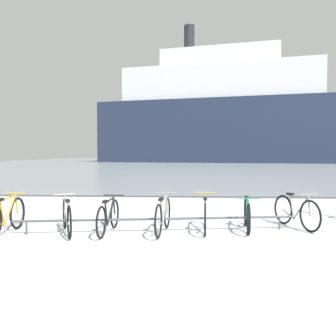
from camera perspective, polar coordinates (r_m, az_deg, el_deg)
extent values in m
cube|color=gray|center=(69.06, 3.14, 0.88)|extent=(80.00, 110.00, 0.08)
cube|color=#47474C|center=(14.14, 1.70, -4.61)|extent=(80.00, 0.50, 0.05)
cylinder|color=#4C5156|center=(7.87, -1.69, -7.97)|extent=(5.96, 1.00, 0.05)
cylinder|color=#4C5156|center=(8.18, -21.24, -8.73)|extent=(0.04, 0.04, 0.28)
cylinder|color=#4C5156|center=(8.52, 17.03, -8.24)|extent=(0.04, 0.04, 0.28)
torus|color=black|center=(8.84, -22.48, -6.52)|extent=(0.07, 0.71, 0.71)
cylinder|color=gold|center=(8.51, -23.46, -6.02)|extent=(0.05, 0.56, 0.59)
cylinder|color=gold|center=(8.20, -24.51, -6.52)|extent=(0.04, 0.20, 0.53)
cylinder|color=gold|center=(8.40, -23.73, -4.34)|extent=(0.05, 0.70, 0.09)
cylinder|color=gold|center=(8.77, -22.61, -5.24)|extent=(0.04, 0.12, 0.42)
cube|color=black|center=(8.09, -24.80, -4.50)|extent=(0.09, 0.20, 0.05)
cylinder|color=gold|center=(8.71, -22.74, -3.61)|extent=(0.46, 0.04, 0.02)
torus|color=black|center=(8.54, -15.86, -6.88)|extent=(0.31, 0.63, 0.67)
torus|color=black|center=(7.49, -15.18, -8.17)|extent=(0.31, 0.63, 0.67)
cylinder|color=silver|center=(8.18, -15.67, -6.42)|extent=(0.26, 0.53, 0.57)
cylinder|color=silver|center=(7.84, -15.45, -6.97)|extent=(0.11, 0.19, 0.51)
cylinder|color=silver|center=(8.07, -15.64, -4.77)|extent=(0.32, 0.66, 0.08)
cylinder|color=silver|center=(7.72, -15.33, -8.41)|extent=(0.22, 0.44, 0.18)
cylinder|color=silver|center=(8.47, -15.85, -5.61)|extent=(0.08, 0.12, 0.40)
cube|color=black|center=(7.72, -15.42, -4.96)|extent=(0.15, 0.22, 0.05)
cylinder|color=silver|center=(8.40, -15.85, -3.99)|extent=(0.43, 0.21, 0.02)
torus|color=black|center=(8.36, -8.34, -7.08)|extent=(0.07, 0.65, 0.65)
torus|color=black|center=(7.38, -10.39, -8.35)|extent=(0.07, 0.65, 0.65)
cylinder|color=#1E2328|center=(8.02, -8.96, -6.63)|extent=(0.06, 0.54, 0.55)
cylinder|color=#1E2328|center=(7.70, -9.62, -7.18)|extent=(0.05, 0.19, 0.49)
cylinder|color=#1E2328|center=(7.91, -9.12, -5.00)|extent=(0.07, 0.67, 0.08)
cylinder|color=#1E2328|center=(7.60, -9.91, -8.59)|extent=(0.06, 0.45, 0.18)
cylinder|color=#1E2328|center=(8.29, -8.42, -5.82)|extent=(0.04, 0.11, 0.39)
cube|color=black|center=(7.59, -9.80, -5.19)|extent=(0.09, 0.20, 0.05)
cylinder|color=#1E2328|center=(8.23, -8.50, -4.21)|extent=(0.46, 0.05, 0.02)
torus|color=black|center=(8.27, -0.14, -7.01)|extent=(0.11, 0.69, 0.69)
torus|color=black|center=(7.26, -1.52, -8.32)|extent=(0.11, 0.69, 0.69)
cylinder|color=gray|center=(7.92, -0.55, -6.49)|extent=(0.09, 0.55, 0.59)
cylinder|color=gray|center=(7.59, -0.99, -7.06)|extent=(0.06, 0.19, 0.53)
cylinder|color=gray|center=(7.81, -0.65, -4.71)|extent=(0.11, 0.68, 0.08)
cylinder|color=gray|center=(7.49, -1.19, -8.59)|extent=(0.08, 0.46, 0.19)
cylinder|color=gray|center=(8.20, -0.18, -5.64)|extent=(0.05, 0.12, 0.41)
cube|color=black|center=(7.47, -1.10, -4.91)|extent=(0.10, 0.21, 0.05)
cylinder|color=gray|center=(8.13, -0.23, -3.91)|extent=(0.46, 0.07, 0.02)
torus|color=black|center=(8.50, 5.83, -6.80)|extent=(0.07, 0.68, 0.68)
torus|color=black|center=(7.51, 5.82, -8.02)|extent=(0.07, 0.68, 0.68)
cylinder|color=gold|center=(8.16, 5.84, -6.31)|extent=(0.06, 0.53, 0.58)
cylinder|color=gold|center=(7.84, 5.83, -6.84)|extent=(0.04, 0.19, 0.52)
cylinder|color=gold|center=(8.05, 5.84, -4.61)|extent=(0.06, 0.66, 0.08)
cylinder|color=gold|center=(7.73, 5.82, -8.29)|extent=(0.05, 0.44, 0.19)
cylinder|color=gold|center=(8.43, 5.84, -5.50)|extent=(0.04, 0.11, 0.41)
cube|color=black|center=(7.72, 5.84, -4.78)|extent=(0.09, 0.20, 0.05)
cylinder|color=gold|center=(8.37, 5.85, -3.84)|extent=(0.46, 0.04, 0.02)
torus|color=black|center=(7.76, 12.47, -7.81)|extent=(0.11, 0.66, 0.65)
torus|color=black|center=(8.72, 12.06, -6.70)|extent=(0.11, 0.66, 0.65)
cylinder|color=#2D8C60|center=(8.05, 12.34, -6.62)|extent=(0.08, 0.51, 0.55)
cylinder|color=#2D8C60|center=(8.37, 12.20, -6.44)|extent=(0.05, 0.18, 0.49)
cylinder|color=#2D8C60|center=(8.09, 12.32, -4.88)|extent=(0.09, 0.63, 0.08)
cylinder|color=#2D8C60|center=(8.53, 12.14, -7.40)|extent=(0.08, 0.43, 0.18)
cylinder|color=#2D8C60|center=(7.77, 12.47, -6.41)|extent=(0.05, 0.11, 0.38)
cube|color=black|center=(8.40, 12.19, -4.49)|extent=(0.10, 0.21, 0.05)
cylinder|color=#2D8C60|center=(7.77, 12.46, -4.64)|extent=(0.46, 0.07, 0.02)
torus|color=black|center=(8.40, 21.35, -7.01)|extent=(0.29, 0.66, 0.69)
torus|color=black|center=(9.16, 17.55, -6.19)|extent=(0.29, 0.66, 0.69)
cylinder|color=gray|center=(8.62, 20.05, -5.91)|extent=(0.21, 0.49, 0.59)
cylinder|color=gray|center=(8.87, 18.81, -5.82)|extent=(0.10, 0.18, 0.52)
cylinder|color=gray|center=(8.65, 19.78, -4.17)|extent=(0.26, 0.60, 0.08)
cylinder|color=gray|center=(9.01, 18.30, -6.85)|extent=(0.18, 0.41, 0.19)
cylinder|color=gray|center=(8.39, 21.21, -5.61)|extent=(0.07, 0.11, 0.41)
cube|color=black|center=(8.89, 18.56, -3.88)|extent=(0.15, 0.22, 0.05)
cylinder|color=gray|center=(8.39, 21.08, -3.87)|extent=(0.44, 0.19, 0.02)
cube|color=#232D47|center=(69.46, 9.12, 5.61)|extent=(48.91, 20.65, 11.41)
cube|color=white|center=(70.67, 8.18, 12.78)|extent=(36.91, 16.57, 6.28)
cube|color=white|center=(71.68, 8.20, 16.51)|extent=(22.58, 11.99, 3.19)
cylinder|color=#26262D|center=(73.78, 3.35, 19.47)|extent=(1.99, 1.99, 5.13)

